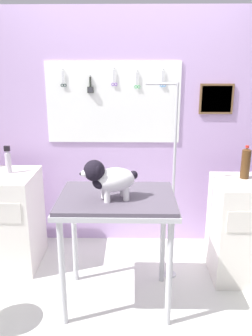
{
  "coord_description": "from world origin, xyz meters",
  "views": [
    {
      "loc": [
        0.07,
        -2.1,
        1.8
      ],
      "look_at": [
        0.02,
        0.34,
        1.06
      ],
      "focal_mm": 37.19,
      "sensor_mm": 36.0,
      "label": 1
    }
  ],
  "objects_px": {
    "grooming_arm": "(172,193)",
    "dog": "(109,178)",
    "grooming_table": "(117,209)",
    "soda_bottle": "(246,163)",
    "cabinet_right": "(252,229)",
    "pump_bottle_white": "(8,161)"
  },
  "relations": [
    {
      "from": "grooming_arm",
      "to": "dog",
      "type": "height_order",
      "value": "grooming_arm"
    },
    {
      "from": "cabinet_right",
      "to": "pump_bottle_white",
      "type": "xyz_separation_m",
      "value": [
        -2.12,
        0.2,
        0.54
      ]
    },
    {
      "from": "pump_bottle_white",
      "to": "grooming_table",
      "type": "bearing_deg",
      "value": -30.59
    },
    {
      "from": "grooming_table",
      "to": "cabinet_right",
      "type": "distance_m",
      "value": 1.26
    },
    {
      "from": "grooming_arm",
      "to": "pump_bottle_white",
      "type": "relative_size",
      "value": 6.82
    },
    {
      "from": "grooming_arm",
      "to": "soda_bottle",
      "type": "relative_size",
      "value": 5.88
    },
    {
      "from": "grooming_arm",
      "to": "grooming_table",
      "type": "bearing_deg",
      "value": -142.12
    },
    {
      "from": "grooming_table",
      "to": "soda_bottle",
      "type": "distance_m",
      "value": 1.18
    },
    {
      "from": "cabinet_right",
      "to": "grooming_table",
      "type": "bearing_deg",
      "value": -161.52
    },
    {
      "from": "grooming_arm",
      "to": "soda_bottle",
      "type": "xyz_separation_m",
      "value": [
        0.62,
        0.12,
        0.22
      ]
    },
    {
      "from": "pump_bottle_white",
      "to": "soda_bottle",
      "type": "bearing_deg",
      "value": -3.18
    },
    {
      "from": "grooming_arm",
      "to": "pump_bottle_white",
      "type": "xyz_separation_m",
      "value": [
        -1.42,
        0.24,
        0.2
      ]
    },
    {
      "from": "grooming_arm",
      "to": "cabinet_right",
      "type": "xyz_separation_m",
      "value": [
        0.7,
        0.04,
        -0.34
      ]
    },
    {
      "from": "pump_bottle_white",
      "to": "soda_bottle",
      "type": "xyz_separation_m",
      "value": [
        2.04,
        -0.11,
        0.03
      ]
    },
    {
      "from": "grooming_arm",
      "to": "cabinet_right",
      "type": "distance_m",
      "value": 0.78
    },
    {
      "from": "soda_bottle",
      "to": "dog",
      "type": "bearing_deg",
      "value": -154.09
    },
    {
      "from": "grooming_table",
      "to": "pump_bottle_white",
      "type": "relative_size",
      "value": 3.62
    },
    {
      "from": "grooming_arm",
      "to": "cabinet_right",
      "type": "height_order",
      "value": "grooming_arm"
    },
    {
      "from": "grooming_arm",
      "to": "dog",
      "type": "xyz_separation_m",
      "value": [
        -0.49,
        -0.42,
        0.26
      ]
    },
    {
      "from": "grooming_table",
      "to": "pump_bottle_white",
      "type": "xyz_separation_m",
      "value": [
        -0.98,
        0.58,
        0.19
      ]
    },
    {
      "from": "grooming_table",
      "to": "dog",
      "type": "xyz_separation_m",
      "value": [
        -0.05,
        -0.07,
        0.26
      ]
    },
    {
      "from": "dog",
      "to": "cabinet_right",
      "type": "bearing_deg",
      "value": 20.88
    }
  ]
}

